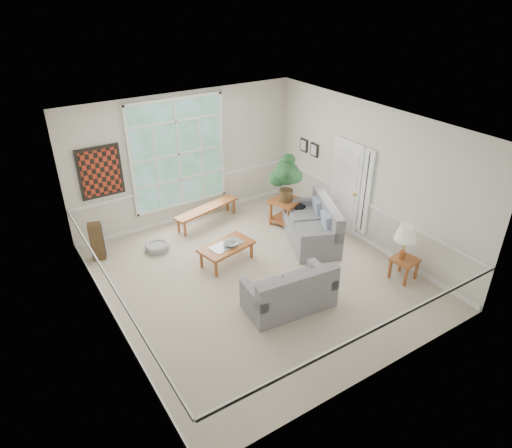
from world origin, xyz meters
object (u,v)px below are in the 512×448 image
at_px(loveseat_front, 289,287).
at_px(coffee_table, 227,254).
at_px(end_table, 286,212).
at_px(side_table, 403,269).
at_px(loveseat_right, 311,223).

bearing_deg(loveseat_front, coffee_table, 103.11).
height_order(loveseat_front, end_table, loveseat_front).
relative_size(loveseat_front, end_table, 2.43).
relative_size(coffee_table, end_table, 1.73).
xyz_separation_m(loveseat_front, end_table, (1.74, 2.50, -0.10)).
bearing_deg(end_table, loveseat_front, -124.87).
distance_m(loveseat_front, end_table, 3.05).
bearing_deg(end_table, side_table, -78.44).
relative_size(loveseat_front, side_table, 3.43).
xyz_separation_m(loveseat_right, coffee_table, (-1.95, 0.26, -0.27)).
height_order(loveseat_front, side_table, loveseat_front).
bearing_deg(loveseat_right, end_table, 112.60).
height_order(loveseat_right, side_table, loveseat_right).
bearing_deg(coffee_table, end_table, 7.42).
distance_m(loveseat_front, coffee_table, 1.84).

